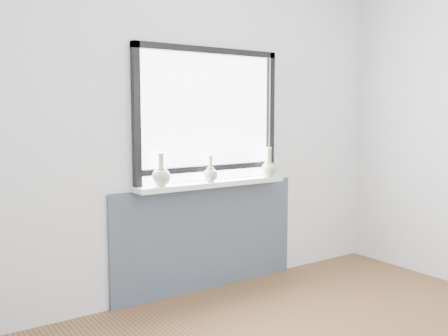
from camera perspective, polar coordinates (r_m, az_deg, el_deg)
back_wall at (r=4.01m, az=-2.11°, el=4.32°), size 3.60×0.02×2.60m
apron_panel at (r=4.11m, az=-1.83°, el=-7.90°), size 1.70×0.03×0.86m
windowsill at (r=3.97m, az=-1.31°, el=-1.80°), size 1.32×0.18×0.04m
window at (r=3.98m, az=-1.83°, el=6.33°), size 1.30×0.06×1.05m
vase_a at (r=3.72m, az=-7.22°, el=-0.84°), size 0.15×0.15×0.25m
vase_b at (r=3.92m, az=-1.57°, el=-0.65°), size 0.12×0.12×0.21m
vase_c at (r=4.26m, az=5.10°, el=0.06°), size 0.13×0.13×0.25m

